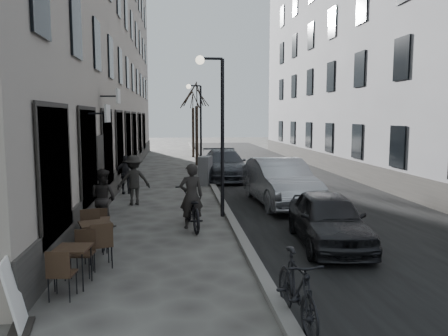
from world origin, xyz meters
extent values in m
plane|color=#3D3B37|center=(0.00, 0.00, 0.00)|extent=(120.00, 120.00, 0.00)
cube|color=black|center=(3.85, 16.00, 0.00)|extent=(7.30, 60.00, 0.00)
cube|color=slate|center=(0.20, 16.00, 0.06)|extent=(0.25, 60.00, 0.12)
cube|color=gray|center=(-6.00, 16.50, 8.00)|extent=(4.00, 35.00, 16.00)
cube|color=slate|center=(9.50, 16.50, 8.00)|extent=(4.00, 35.00, 16.00)
cylinder|color=black|center=(0.00, 6.00, 2.50)|extent=(0.12, 0.12, 5.00)
cylinder|color=black|center=(-0.35, 6.00, 5.00)|extent=(0.70, 0.08, 0.08)
sphere|color=#FFF2CC|center=(-0.70, 6.00, 4.95)|extent=(0.28, 0.28, 0.28)
cylinder|color=black|center=(0.00, 18.00, 2.50)|extent=(0.12, 0.12, 5.00)
cylinder|color=black|center=(-0.35, 18.00, 5.00)|extent=(0.70, 0.08, 0.08)
sphere|color=#FFF2CC|center=(-0.70, 18.00, 4.95)|extent=(0.28, 0.28, 0.28)
cylinder|color=black|center=(-0.10, 21.00, 1.95)|extent=(0.20, 0.20, 3.90)
cylinder|color=black|center=(-0.10, 27.00, 1.95)|extent=(0.20, 0.20, 3.90)
cube|color=black|center=(-3.44, 0.47, 0.75)|extent=(0.69, 0.69, 0.04)
cylinder|color=black|center=(-3.73, 0.24, 0.36)|extent=(0.02, 0.02, 0.72)
cylinder|color=black|center=(-3.20, 0.18, 0.36)|extent=(0.02, 0.02, 0.72)
cylinder|color=black|center=(-3.67, 0.76, 0.36)|extent=(0.02, 0.02, 0.72)
cylinder|color=black|center=(-3.15, 0.70, 0.36)|extent=(0.02, 0.02, 0.72)
cube|color=black|center=(-3.30, 2.08, 0.81)|extent=(0.86, 0.86, 0.04)
cylinder|color=black|center=(-3.48, 1.72, 0.40)|extent=(0.03, 0.03, 0.79)
cylinder|color=black|center=(-2.94, 1.91, 0.40)|extent=(0.03, 0.03, 0.79)
cylinder|color=black|center=(-3.66, 2.26, 0.40)|extent=(0.03, 0.03, 0.79)
cylinder|color=black|center=(-3.12, 2.45, 0.40)|extent=(0.03, 0.03, 0.79)
cube|color=black|center=(-3.42, 3.00, 0.68)|extent=(0.62, 0.62, 0.04)
cylinder|color=black|center=(-3.63, 2.74, 0.33)|extent=(0.02, 0.02, 0.66)
cylinder|color=black|center=(-3.16, 2.79, 0.33)|extent=(0.02, 0.02, 0.66)
cylinder|color=black|center=(-3.68, 3.22, 0.33)|extent=(0.02, 0.02, 0.66)
cylinder|color=black|center=(-3.20, 3.26, 0.33)|extent=(0.02, 0.02, 0.66)
cube|color=black|center=(-3.84, -1.19, 0.02)|extent=(0.41, 0.68, 0.04)
cube|color=white|center=(-3.93, -1.19, 0.57)|extent=(0.37, 0.68, 1.07)
cube|color=slate|center=(-0.11, 12.65, 0.67)|extent=(0.75, 1.01, 1.35)
imported|color=black|center=(-1.05, 4.61, 0.58)|extent=(1.04, 2.27, 1.15)
imported|color=black|center=(-1.05, 4.61, 0.94)|extent=(0.74, 0.53, 1.88)
imported|color=#272422|center=(-3.60, 5.00, 0.86)|extent=(1.05, 0.99, 1.72)
imported|color=black|center=(-3.02, 8.21, 0.91)|extent=(1.31, 0.96, 1.83)
imported|color=black|center=(-3.60, 10.66, 0.81)|extent=(1.02, 0.64, 1.61)
imported|color=black|center=(2.30, 2.56, 0.67)|extent=(1.93, 4.04, 1.33)
imported|color=#999BA1|center=(2.30, 7.72, 0.84)|extent=(2.08, 5.18, 1.68)
imported|color=#363940|center=(1.00, 14.45, 0.75)|extent=(2.21, 5.19, 1.49)
imported|color=black|center=(0.35, -1.50, 0.57)|extent=(0.62, 1.91, 1.14)
camera|label=1|loc=(-1.47, -7.78, 3.21)|focal=35.00mm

